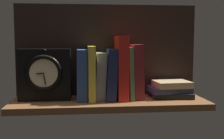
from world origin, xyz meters
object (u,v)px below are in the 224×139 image
object	(u,v)px
book_red_requiem	(121,67)
framed_clock	(45,74)
book_green_romantic	(129,73)
book_maroon_dawkins	(137,71)
book_blue_modern	(82,75)
book_navy_bierce	(111,74)
book_stack_side	(171,89)
book_yellow_seinlanguage	(92,73)
book_gray_chess	(100,76)

from	to	relation	value
book_red_requiem	framed_clock	distance (cm)	30.84
book_green_romantic	framed_clock	distance (cm)	33.98
book_red_requiem	framed_clock	bearing A→B (deg)	-179.06
book_maroon_dawkins	book_blue_modern	bearing A→B (deg)	180.00
book_navy_bierce	book_stack_side	world-z (taller)	book_navy_bierce
book_navy_bierce	book_maroon_dawkins	world-z (taller)	book_maroon_dawkins
book_yellow_seinlanguage	book_maroon_dawkins	distance (cm)	18.53
book_blue_modern	book_stack_side	distance (cm)	37.56
book_gray_chess	book_navy_bierce	world-z (taller)	book_navy_bierce
framed_clock	book_navy_bierce	bearing A→B (deg)	1.10
book_maroon_dawkins	framed_clock	distance (cm)	37.08
book_red_requiem	book_maroon_dawkins	distance (cm)	6.58
book_red_requiem	book_maroon_dawkins	world-z (taller)	book_red_requiem
book_green_romantic	book_red_requiem	bearing A→B (deg)	180.00
book_maroon_dawkins	framed_clock	bearing A→B (deg)	-179.22
book_gray_chess	book_red_requiem	distance (cm)	9.23
book_green_romantic	book_stack_side	xyz separation A→B (cm)	(17.76, 0.29, -7.24)
framed_clock	book_stack_side	world-z (taller)	framed_clock
framed_clock	book_stack_side	size ratio (longest dim) A/B	1.13
framed_clock	book_gray_chess	bearing A→B (deg)	1.31
book_yellow_seinlanguage	book_red_requiem	size ratio (longest dim) A/B	0.84
book_navy_bierce	framed_clock	bearing A→B (deg)	-178.90
book_gray_chess	book_maroon_dawkins	bearing A→B (deg)	0.00
book_blue_modern	book_yellow_seinlanguage	distance (cm)	3.79
book_navy_bierce	framed_clock	size ratio (longest dim) A/B	0.99
book_gray_chess	framed_clock	xyz separation A→B (cm)	(-22.17, -0.51, 0.98)
book_gray_chess	book_green_romantic	xyz separation A→B (cm)	(11.81, 0.00, 1.10)
book_gray_chess	book_red_requiem	xyz separation A→B (cm)	(8.57, 0.00, 3.44)
book_blue_modern	book_gray_chess	xyz separation A→B (cm)	(7.36, 0.00, -0.67)
book_maroon_dawkins	framed_clock	size ratio (longest dim) A/B	1.08
book_yellow_seinlanguage	book_green_romantic	xyz separation A→B (cm)	(15.44, 0.00, -0.24)
framed_clock	book_stack_side	distance (cm)	52.24
book_blue_modern	book_green_romantic	bearing A→B (deg)	0.00
book_gray_chess	book_maroon_dawkins	distance (cm)	15.00
book_gray_chess	book_stack_side	bearing A→B (deg)	0.57
book_gray_chess	book_red_requiem	size ratio (longest dim) A/B	0.73
book_yellow_seinlanguage	book_gray_chess	bearing A→B (deg)	0.00
book_gray_chess	book_stack_side	world-z (taller)	book_gray_chess
book_gray_chess	book_green_romantic	distance (cm)	11.86
book_blue_modern	book_red_requiem	distance (cm)	16.16
book_navy_bierce	book_red_requiem	size ratio (longest dim) A/B	0.79
book_yellow_seinlanguage	book_green_romantic	bearing A→B (deg)	0.00
book_red_requiem	book_green_romantic	distance (cm)	4.00
framed_clock	book_blue_modern	bearing A→B (deg)	1.95
book_yellow_seinlanguage	book_stack_side	size ratio (longest dim) A/B	1.18
book_yellow_seinlanguage	framed_clock	bearing A→B (deg)	-178.44
book_navy_bierce	book_yellow_seinlanguage	bearing A→B (deg)	180.00
book_yellow_seinlanguage	book_navy_bierce	bearing A→B (deg)	0.00
book_red_requiem	book_stack_side	distance (cm)	23.10
book_gray_chess	book_navy_bierce	size ratio (longest dim) A/B	0.93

